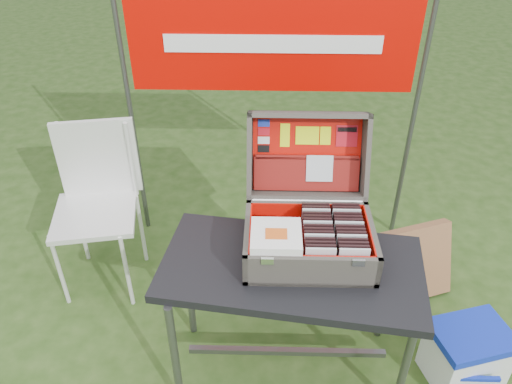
{
  "coord_description": "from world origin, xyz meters",
  "views": [
    {
      "loc": [
        -0.02,
        -1.63,
        2.18
      ],
      "look_at": [
        -0.07,
        0.1,
        0.99
      ],
      "focal_mm": 35.0,
      "sensor_mm": 36.0,
      "label": 1
    }
  ],
  "objects_px": {
    "suitcase": "(310,201)",
    "cardboard_box": "(416,263)",
    "cooler": "(466,354)",
    "table": "(289,320)",
    "chair": "(95,216)"
  },
  "relations": [
    {
      "from": "chair",
      "to": "table",
      "type": "bearing_deg",
      "value": -39.68
    },
    {
      "from": "cooler",
      "to": "table",
      "type": "bearing_deg",
      "value": 162.58
    },
    {
      "from": "cardboard_box",
      "to": "chair",
      "type": "bearing_deg",
      "value": 158.62
    },
    {
      "from": "chair",
      "to": "cardboard_box",
      "type": "distance_m",
      "value": 1.84
    },
    {
      "from": "cardboard_box",
      "to": "cooler",
      "type": "bearing_deg",
      "value": -98.56
    },
    {
      "from": "table",
      "to": "chair",
      "type": "relative_size",
      "value": 1.15
    },
    {
      "from": "table",
      "to": "cooler",
      "type": "height_order",
      "value": "table"
    },
    {
      "from": "table",
      "to": "chair",
      "type": "xyz_separation_m",
      "value": [
        -1.07,
        0.6,
        0.14
      ]
    },
    {
      "from": "table",
      "to": "chair",
      "type": "distance_m",
      "value": 1.23
    },
    {
      "from": "table",
      "to": "cooler",
      "type": "xyz_separation_m",
      "value": [
        0.87,
        -0.02,
        -0.19
      ]
    },
    {
      "from": "table",
      "to": "suitcase",
      "type": "height_order",
      "value": "suitcase"
    },
    {
      "from": "cooler",
      "to": "suitcase",
      "type": "bearing_deg",
      "value": 153.46
    },
    {
      "from": "suitcase",
      "to": "cardboard_box",
      "type": "distance_m",
      "value": 1.08
    },
    {
      "from": "table",
      "to": "cardboard_box",
      "type": "distance_m",
      "value": 0.94
    },
    {
      "from": "cardboard_box",
      "to": "suitcase",
      "type": "bearing_deg",
      "value": -167.85
    }
  ]
}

